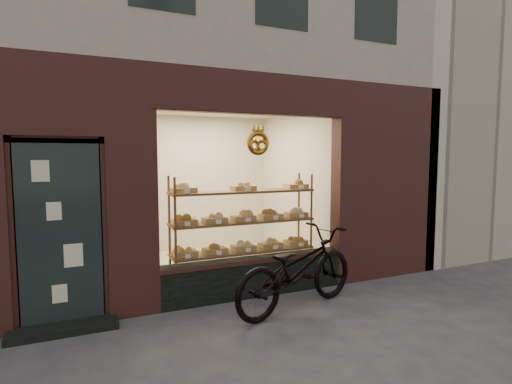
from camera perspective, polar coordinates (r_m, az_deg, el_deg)
name	(u,v)px	position (r m, az deg, el deg)	size (l,w,h in m)	color
ground	(305,377)	(3.97, 7.00, -24.78)	(90.00, 90.00, 0.00)	#38373E
neighbor_right	(486,73)	(14.40, 29.97, 14.56)	(12.00, 7.00, 9.00)	beige
display_shelf	(243,232)	(6.03, -1.81, -5.71)	(2.20, 0.45, 1.70)	brown
bicycle	(297,269)	(5.24, 5.90, -10.95)	(0.70, 2.00, 1.05)	black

